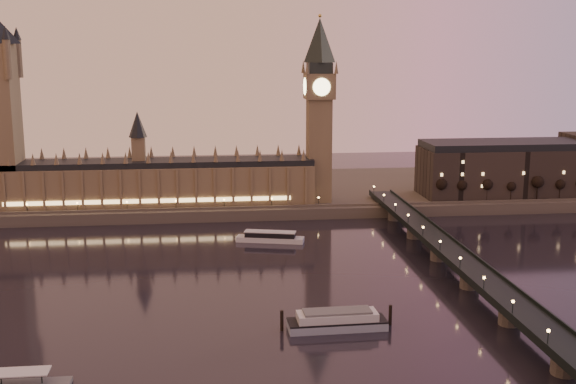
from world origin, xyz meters
The scene contains 14 objects.
ground centered at (0.00, 0.00, 0.00)m, with size 700.00×700.00×0.00m, color black.
far_embankment centered at (30.00, 165.00, 3.00)m, with size 560.00×130.00×6.00m, color #423D35.
palace_of_westminster centered at (-40.12, 120.99, 21.71)m, with size 180.00×26.62×52.00m.
big_ben centered at (53.99, 120.99, 63.95)m, with size 17.68×17.68×104.00m.
westminster_bridge centered at (91.61, 0.00, 5.52)m, with size 13.20×260.00×15.30m.
city_block centered at (194.94, 130.93, 22.24)m, with size 155.00×45.00×34.00m.
bare_tree_0 centered at (120.86, 109.00, 15.05)m, with size 5.97×5.97×12.13m.
bare_tree_1 centered at (134.86, 109.00, 15.05)m, with size 5.97×5.97×12.13m.
bare_tree_2 centered at (148.87, 109.00, 15.05)m, with size 5.97×5.97×12.13m.
bare_tree_3 centered at (162.87, 109.00, 15.05)m, with size 5.97×5.97×12.13m.
bare_tree_4 centered at (176.87, 109.00, 15.05)m, with size 5.97×5.97×12.13m.
bare_tree_5 centered at (190.88, 109.00, 15.05)m, with size 5.97×5.97×12.13m.
cruise_boat_a centered at (20.75, 57.77, 2.29)m, with size 33.23×14.76×5.20m.
moored_barge centered at (33.35, -54.45, 2.94)m, with size 37.98×10.09×6.96m.
Camera 1 is at (-8.00, -277.61, 91.80)m, focal length 45.00 mm.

